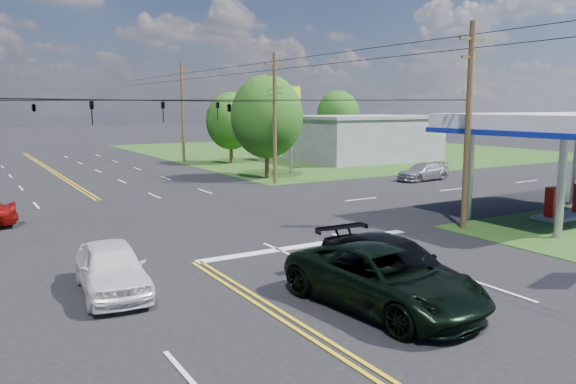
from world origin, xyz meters
TOP-DOWN VIEW (x-y plane):
  - ground at (0.00, 12.00)m, footprint 280.00×280.00m
  - grass_ne at (35.00, 44.00)m, footprint 46.00×48.00m
  - stop_bar at (5.00, 4.00)m, footprint 10.00×0.50m
  - retail_ne at (30.00, 32.00)m, footprint 14.00×10.00m
  - gas_canopy at (19.50, 2.00)m, footprint 12.20×8.20m
  - pole_se at (13.00, 3.00)m, footprint 1.60×0.28m
  - pole_ne at (13.00, 21.00)m, footprint 1.60×0.28m
  - pole_right_far at (13.00, 40.00)m, footprint 1.60×0.28m
  - span_wire_signals at (0.00, 12.00)m, footprint 26.00×18.00m
  - power_lines at (0.00, 10.00)m, footprint 26.04×100.00m
  - tree_right_a at (14.00, 24.00)m, footprint 5.70×5.70m
  - tree_right_b at (16.50, 36.00)m, footprint 4.94×4.94m
  - tree_far_r at (34.00, 42.00)m, footprint 5.32×5.32m
  - pickup_dkgreen at (2.83, -3.17)m, footprint 3.58×6.56m
  - suv_black at (3.93, -2.31)m, footprint 2.45×5.86m
  - pickup_white at (-3.50, 2.16)m, footprint 2.31×4.86m
  - sedan_far at (23.76, 16.67)m, footprint 4.76×2.18m
  - polesign_ne at (17.00, 25.28)m, footprint 2.03×0.80m

SIDE VIEW (x-z plane):
  - ground at x=0.00m, z-range 0.00..0.00m
  - grass_ne at x=35.00m, z-range -0.01..0.01m
  - stop_bar at x=5.00m, z-range -0.01..0.01m
  - sedan_far at x=23.76m, z-range 0.00..1.35m
  - pickup_white at x=-3.50m, z-range 0.00..1.60m
  - suv_black at x=3.93m, z-range 0.00..1.69m
  - pickup_dkgreen at x=2.83m, z-range 0.00..1.74m
  - retail_ne at x=30.00m, z-range 0.00..4.40m
  - tree_right_b at x=16.50m, z-range 0.68..7.76m
  - tree_far_r at x=34.00m, z-range 0.73..8.36m
  - gas_canopy at x=19.50m, z-range 2.04..7.39m
  - tree_right_a at x=14.00m, z-range 0.78..8.96m
  - pole_se at x=13.00m, z-range 0.17..9.67m
  - pole_ne at x=13.00m, z-range 0.17..9.67m
  - pole_right_far at x=13.00m, z-range 0.17..10.17m
  - polesign_ne at x=17.00m, z-range 1.98..9.39m
  - span_wire_signals at x=0.00m, z-range 5.43..6.56m
  - power_lines at x=0.00m, z-range 8.28..8.92m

